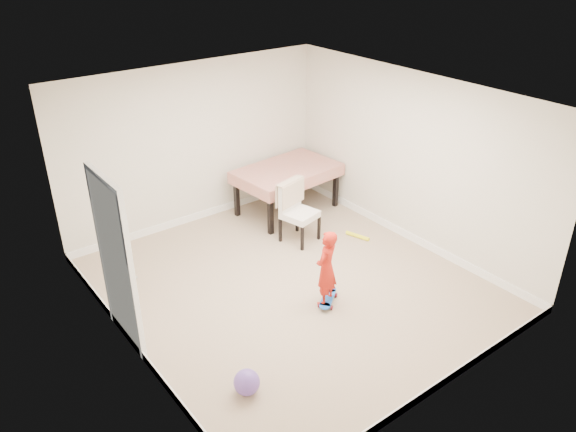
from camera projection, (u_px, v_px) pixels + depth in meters
ground at (291, 285)px, 7.68m from camera, size 5.00×5.00×0.00m
ceiling at (292, 100)px, 6.50m from camera, size 4.50×5.00×0.04m
wall_back at (196, 145)px, 8.84m from camera, size 4.50×0.04×2.60m
wall_front at (450, 289)px, 5.33m from camera, size 4.50×0.04×2.60m
wall_left at (123, 255)px, 5.89m from camera, size 0.04×5.00×2.60m
wall_right at (411, 160)px, 8.28m from camera, size 0.04×5.00×2.60m
door at (116, 265)px, 6.23m from camera, size 0.11×0.94×2.11m
baseboard_back at (201, 215)px, 9.42m from camera, size 4.50×0.02×0.12m
baseboard_front at (435, 387)px, 5.90m from camera, size 4.50×0.02×0.12m
baseboard_left at (137, 347)px, 6.45m from camera, size 0.02×5.00×0.12m
baseboard_right at (403, 233)px, 8.86m from camera, size 0.02×5.00×0.12m
dining_table at (287, 189)px, 9.52m from camera, size 1.77×1.21×0.79m
dining_chair at (300, 213)px, 8.56m from camera, size 0.66×0.72×0.96m
skateboard at (328, 299)px, 7.32m from camera, size 0.53×0.47×0.08m
child at (326, 271)px, 7.05m from camera, size 0.45×0.38×1.04m
balloon at (247, 382)px, 5.85m from camera, size 0.28×0.28×0.28m
foam_toy at (358, 236)px, 8.84m from camera, size 0.18×0.40×0.06m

